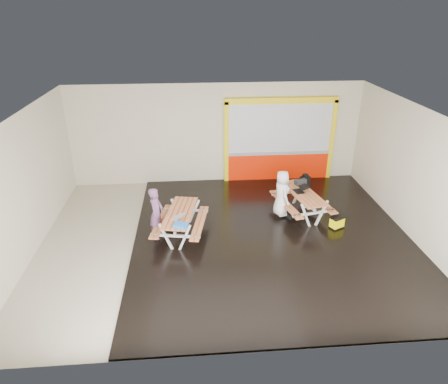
{
  "coord_description": "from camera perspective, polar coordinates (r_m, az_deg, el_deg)",
  "views": [
    {
      "loc": [
        -0.85,
        -9.41,
        5.87
      ],
      "look_at": [
        0.0,
        0.9,
        1.0
      ],
      "focal_mm": 32.3,
      "sensor_mm": 36.0,
      "label": 1
    }
  ],
  "objects": [
    {
      "name": "fluke_bag",
      "position": [
        11.91,
        15.69,
        -4.19
      ],
      "size": [
        0.46,
        0.41,
        0.34
      ],
      "color": "black",
      "rests_on": "deck"
    },
    {
      "name": "person_left",
      "position": [
        10.88,
        -9.55,
        -2.97
      ],
      "size": [
        0.46,
        0.59,
        1.44
      ],
      "primitive_type": "imported",
      "rotation": [
        0.0,
        0.0,
        1.34
      ],
      "color": "#6F456C",
      "rests_on": "deck"
    },
    {
      "name": "room",
      "position": [
        10.3,
        0.41,
        1.65
      ],
      "size": [
        10.02,
        8.02,
        3.52
      ],
      "color": "#B8AF9C",
      "rests_on": "ground"
    },
    {
      "name": "toolbox",
      "position": [
        12.66,
        10.76,
        1.42
      ],
      "size": [
        0.4,
        0.29,
        0.21
      ],
      "color": "black",
      "rests_on": "picnic_table_right"
    },
    {
      "name": "backpack",
      "position": [
        13.1,
        11.36,
        1.45
      ],
      "size": [
        0.34,
        0.29,
        0.49
      ],
      "color": "black",
      "rests_on": "picnic_table_right"
    },
    {
      "name": "person_right",
      "position": [
        11.94,
        8.15,
        -0.15
      ],
      "size": [
        0.57,
        0.75,
        1.38
      ],
      "primitive_type": "imported",
      "rotation": [
        0.0,
        0.0,
        1.78
      ],
      "color": "white",
      "rests_on": "deck"
    },
    {
      "name": "dark_case",
      "position": [
        12.27,
        9.65,
        -3.09
      ],
      "size": [
        0.49,
        0.44,
        0.15
      ],
      "primitive_type": "cube",
      "rotation": [
        0.0,
        0.0,
        0.41
      ],
      "color": "black",
      "rests_on": "deck"
    },
    {
      "name": "laptop_right",
      "position": [
        12.19,
        10.77,
        0.32
      ],
      "size": [
        0.46,
        0.42,
        0.17
      ],
      "color": "black",
      "rests_on": "picnic_table_right"
    },
    {
      "name": "laptop_left",
      "position": [
        10.59,
        -6.54,
        -3.55
      ],
      "size": [
        0.41,
        0.39,
        0.14
      ],
      "color": "silver",
      "rests_on": "picnic_table_left"
    },
    {
      "name": "kiosk",
      "position": [
        14.38,
        7.82,
        7.05
      ],
      "size": [
        3.88,
        0.16,
        3.0
      ],
      "color": "#F62001",
      "rests_on": "room"
    },
    {
      "name": "deck",
      "position": [
        11.27,
        6.76,
        -6.21
      ],
      "size": [
        7.5,
        7.98,
        0.05
      ],
      "primitive_type": "cube",
      "color": "black",
      "rests_on": "room"
    },
    {
      "name": "blue_pouch",
      "position": [
        10.21,
        -6.18,
        -4.69
      ],
      "size": [
        0.38,
        0.34,
        0.09
      ],
      "primitive_type": "cube",
      "rotation": [
        0.0,
        0.0,
        -0.44
      ],
      "color": "blue",
      "rests_on": "picnic_table_left"
    },
    {
      "name": "picnic_table_left",
      "position": [
        11.01,
        -6.18,
        -3.65
      ],
      "size": [
        1.6,
        2.09,
        0.76
      ],
      "color": "#DD7F4C",
      "rests_on": "deck"
    },
    {
      "name": "picnic_table_right",
      "position": [
        12.24,
        11.02,
        -0.82
      ],
      "size": [
        1.68,
        2.16,
        0.77
      ],
      "color": "#DD7F4C",
      "rests_on": "deck"
    }
  ]
}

